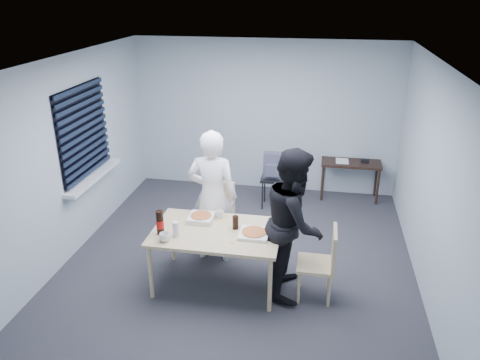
% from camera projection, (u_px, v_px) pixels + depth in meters
% --- Properties ---
extents(room, '(5.00, 5.00, 5.00)m').
position_uv_depth(room, '(87.00, 139.00, 6.39)').
color(room, '#303036').
rests_on(room, ground).
extents(dining_table, '(1.50, 0.95, 0.73)m').
position_uv_depth(dining_table, '(217.00, 235.00, 5.49)').
color(dining_table, beige).
rests_on(dining_table, ground).
extents(chair_far, '(0.42, 0.42, 0.89)m').
position_uv_depth(chair_far, '(219.00, 209.00, 6.48)').
color(chair_far, beige).
rests_on(chair_far, ground).
extents(chair_right, '(0.42, 0.42, 0.89)m').
position_uv_depth(chair_right, '(324.00, 259.00, 5.30)').
color(chair_right, beige).
rests_on(chair_right, ground).
extents(person_white, '(0.65, 0.42, 1.77)m').
position_uv_depth(person_white, '(213.00, 197.00, 5.98)').
color(person_white, white).
rests_on(person_white, ground).
extents(person_black, '(0.47, 0.86, 1.77)m').
position_uv_depth(person_black, '(294.00, 222.00, 5.33)').
color(person_black, black).
rests_on(person_black, ground).
extents(side_table, '(0.98, 0.44, 0.65)m').
position_uv_depth(side_table, '(351.00, 166.00, 7.83)').
color(side_table, black).
rests_on(side_table, ground).
extents(stool, '(0.37, 0.37, 0.51)m').
position_uv_depth(stool, '(273.00, 184.00, 7.59)').
color(stool, black).
rests_on(stool, ground).
extents(backpack, '(0.30, 0.22, 0.42)m').
position_uv_depth(backpack, '(273.00, 166.00, 7.46)').
color(backpack, '#585D66').
rests_on(backpack, stool).
extents(pizza_box_a, '(0.30, 0.30, 0.07)m').
position_uv_depth(pizza_box_a, '(201.00, 218.00, 5.70)').
color(pizza_box_a, white).
rests_on(pizza_box_a, dining_table).
extents(pizza_box_b, '(0.33, 0.33, 0.05)m').
position_uv_depth(pizza_box_b, '(254.00, 233.00, 5.37)').
color(pizza_box_b, white).
rests_on(pizza_box_b, dining_table).
extents(mug_a, '(0.17, 0.17, 0.10)m').
position_uv_depth(mug_a, '(165.00, 237.00, 5.23)').
color(mug_a, white).
rests_on(mug_a, dining_table).
extents(mug_b, '(0.10, 0.10, 0.09)m').
position_uv_depth(mug_b, '(220.00, 214.00, 5.76)').
color(mug_b, white).
rests_on(mug_b, dining_table).
extents(cola_glass, '(0.08, 0.08, 0.16)m').
position_uv_depth(cola_glass, '(235.00, 222.00, 5.49)').
color(cola_glass, black).
rests_on(cola_glass, dining_table).
extents(soda_bottle, '(0.09, 0.09, 0.29)m').
position_uv_depth(soda_bottle, '(160.00, 223.00, 5.36)').
color(soda_bottle, black).
rests_on(soda_bottle, dining_table).
extents(plastic_cups, '(0.08, 0.08, 0.18)m').
position_uv_depth(plastic_cups, '(176.00, 229.00, 5.32)').
color(plastic_cups, silver).
rests_on(plastic_cups, dining_table).
extents(rubber_band, '(0.05, 0.05, 0.00)m').
position_uv_depth(rubber_band, '(231.00, 243.00, 5.21)').
color(rubber_band, red).
rests_on(rubber_band, dining_table).
extents(papers, '(0.21, 0.29, 0.00)m').
position_uv_depth(papers, '(342.00, 161.00, 7.84)').
color(papers, white).
rests_on(papers, side_table).
extents(black_box, '(0.15, 0.13, 0.05)m').
position_uv_depth(black_box, '(365.00, 161.00, 7.77)').
color(black_box, black).
rests_on(black_box, side_table).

